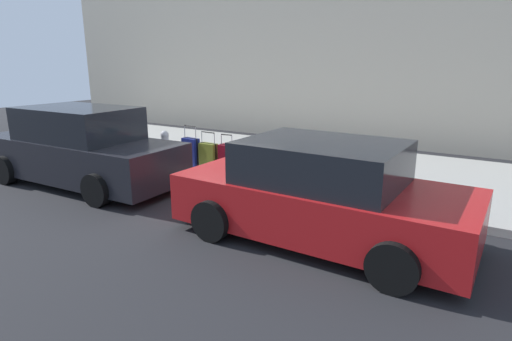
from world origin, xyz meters
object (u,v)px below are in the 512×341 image
at_px(suitcase_red_5, 256,163).
at_px(suitcase_olive_1, 342,177).
at_px(suitcase_black_3, 294,171).
at_px(parked_car_red_0, 321,194).
at_px(suitcase_maroon_7, 227,158).
at_px(suitcase_olive_8, 209,156).
at_px(suitcase_navy_2, 316,174).
at_px(suitcase_maroon_0, 366,181).
at_px(bollard_post, 145,143).
at_px(parked_car_charcoal_1, 81,149).
at_px(suitcase_navy_9, 191,152).
at_px(fire_hydrant, 165,146).
at_px(suitcase_teal_4, 273,164).
at_px(suitcase_silver_6, 241,163).

bearing_deg(suitcase_red_5, suitcase_olive_1, -178.89).
distance_m(suitcase_black_3, parked_car_red_0, 2.63).
relative_size(suitcase_black_3, suitcase_maroon_7, 0.86).
relative_size(suitcase_olive_1, suitcase_olive_8, 0.86).
xyz_separation_m(suitcase_navy_2, suitcase_olive_8, (2.80, -0.02, 0.04)).
relative_size(suitcase_maroon_0, suitcase_red_5, 0.99).
relative_size(suitcase_maroon_7, bollard_post, 0.98).
xyz_separation_m(bollard_post, parked_car_red_0, (-5.76, 1.94, 0.13)).
distance_m(suitcase_navy_2, suitcase_red_5, 1.47).
relative_size(suitcase_maroon_0, bollard_post, 1.00).
relative_size(suitcase_maroon_0, parked_car_charcoal_1, 0.19).
height_order(suitcase_black_3, parked_car_red_0, parked_car_red_0).
bearing_deg(suitcase_black_3, suitcase_navy_9, 1.82).
relative_size(suitcase_maroon_0, suitcase_olive_1, 1.14).
height_order(suitcase_olive_1, bollard_post, bollard_post).
height_order(suitcase_black_3, fire_hydrant, fire_hydrant).
relative_size(suitcase_maroon_0, suitcase_olive_8, 0.99).
xyz_separation_m(suitcase_olive_1, suitcase_teal_4, (1.56, 0.01, 0.07)).
height_order(suitcase_black_3, suitcase_red_5, suitcase_red_5).
distance_m(suitcase_maroon_7, bollard_post, 2.48).
relative_size(suitcase_olive_1, bollard_post, 0.87).
bearing_deg(suitcase_olive_1, suitcase_navy_2, 5.13).
bearing_deg(suitcase_maroon_0, parked_car_charcoal_1, 19.91).
bearing_deg(suitcase_black_3, suitcase_olive_8, 1.58).
height_order(parked_car_red_0, parked_car_charcoal_1, parked_car_charcoal_1).
distance_m(suitcase_black_3, suitcase_silver_6, 1.35).
xyz_separation_m(suitcase_silver_6, suitcase_olive_8, (0.91, 0.06, 0.06)).
xyz_separation_m(suitcase_olive_1, bollard_post, (5.33, 0.14, 0.16)).
xyz_separation_m(suitcase_black_3, suitcase_maroon_7, (1.78, -0.03, 0.07)).
height_order(suitcase_silver_6, fire_hydrant, fire_hydrant).
height_order(suitcase_navy_2, bollard_post, bollard_post).
bearing_deg(suitcase_black_3, suitcase_teal_4, 5.54).
xyz_separation_m(suitcase_navy_2, suitcase_black_3, (0.55, -0.09, -0.03)).
xyz_separation_m(suitcase_silver_6, parked_car_charcoal_1, (2.82, 2.12, 0.40)).
height_order(suitcase_maroon_0, suitcase_maroon_7, suitcase_maroon_0).
bearing_deg(suitcase_silver_6, suitcase_navy_2, 177.50).
height_order(suitcase_maroon_7, suitcase_navy_9, suitcase_navy_9).
distance_m(suitcase_olive_1, bollard_post, 5.33).
relative_size(suitcase_olive_1, fire_hydrant, 0.98).
bearing_deg(suitcase_navy_2, bollard_post, 1.16).
relative_size(suitcase_navy_2, suitcase_red_5, 0.67).
xyz_separation_m(suitcase_maroon_0, suitcase_navy_9, (4.34, 0.04, 0.06)).
height_order(suitcase_red_5, suitcase_maroon_7, suitcase_red_5).
bearing_deg(bollard_post, suitcase_black_3, -177.53).
bearing_deg(fire_hydrant, parked_car_red_0, 158.04).
bearing_deg(suitcase_silver_6, suitcase_navy_9, 3.39).
bearing_deg(bollard_post, suitcase_olive_8, -176.52).
xyz_separation_m(suitcase_black_3, fire_hydrant, (3.68, 0.03, 0.17)).
height_order(suitcase_black_3, suitcase_teal_4, suitcase_teal_4).
bearing_deg(suitcase_black_3, suitcase_olive_1, 177.94).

